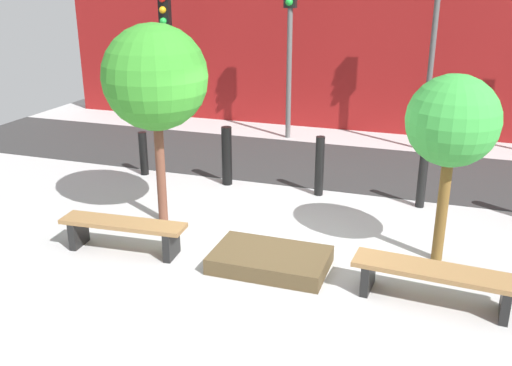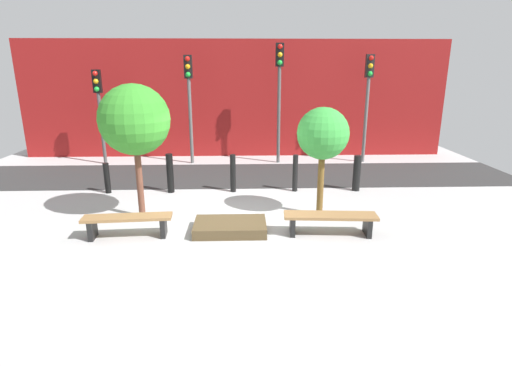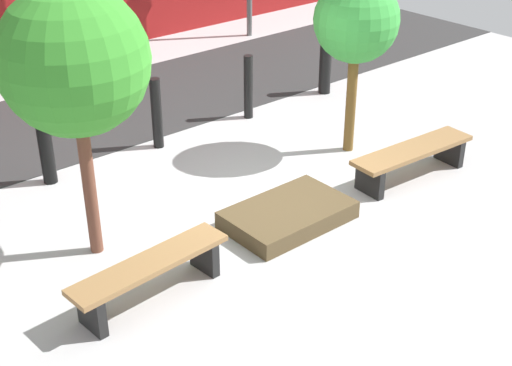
{
  "view_description": "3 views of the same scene",
  "coord_description": "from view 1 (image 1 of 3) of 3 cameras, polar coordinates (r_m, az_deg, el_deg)",
  "views": [
    {
      "loc": [
        2.0,
        -6.86,
        3.64
      ],
      "look_at": [
        -0.29,
        -0.13,
        1.07
      ],
      "focal_mm": 40.0,
      "sensor_mm": 36.0,
      "label": 1
    },
    {
      "loc": [
        0.29,
        -8.29,
        3.37
      ],
      "look_at": [
        0.55,
        -0.45,
        1.09
      ],
      "focal_mm": 28.0,
      "sensor_mm": 36.0,
      "label": 2
    },
    {
      "loc": [
        -5.11,
        -5.84,
        4.55
      ],
      "look_at": [
        -0.46,
        -0.33,
        0.68
      ],
      "focal_mm": 50.0,
      "sensor_mm": 36.0,
      "label": 3
    }
  ],
  "objects": [
    {
      "name": "ground_plane",
      "position": [
        8.02,
        2.28,
        -7.16
      ],
      "size": [
        18.0,
        18.0,
        0.0
      ],
      "primitive_type": "plane",
      "color": "#ACACAC"
    },
    {
      "name": "road_strip",
      "position": [
        11.83,
        8.16,
        1.75
      ],
      "size": [
        18.0,
        3.01,
        0.01
      ],
      "primitive_type": "cube",
      "color": "#2E2E2E",
      "rests_on": "ground"
    },
    {
      "name": "building_facade",
      "position": [
        14.51,
        11.11,
        13.77
      ],
      "size": [
        16.2,
        0.5,
        4.38
      ],
      "primitive_type": "cube",
      "color": "maroon",
      "rests_on": "ground"
    },
    {
      "name": "bench_left",
      "position": [
        8.18,
        -13.13,
        -4.57
      ],
      "size": [
        1.81,
        0.51,
        0.46
      ],
      "rotation": [
        0.0,
        0.0,
        0.07
      ],
      "color": "black",
      "rests_on": "ground"
    },
    {
      "name": "bench_right",
      "position": [
        7.08,
        17.48,
        -9.03
      ],
      "size": [
        1.95,
        0.58,
        0.44
      ],
      "rotation": [
        0.0,
        0.0,
        -0.07
      ],
      "color": "black",
      "rests_on": "ground"
    },
    {
      "name": "planter_bed",
      "position": [
        7.63,
        1.43,
        -7.7
      ],
      "size": [
        1.52,
        0.95,
        0.22
      ],
      "primitive_type": "cube",
      "color": "#4F3F26",
      "rests_on": "ground"
    },
    {
      "name": "tree_behind_left_bench",
      "position": [
        8.59,
        -10.05,
        10.27
      ],
      "size": [
        1.56,
        1.56,
        3.05
      ],
      "color": "brown",
      "rests_on": "ground"
    },
    {
      "name": "tree_behind_right_bench",
      "position": [
        7.63,
        19.06,
        5.73
      ],
      "size": [
        1.18,
        1.18,
        2.53
      ],
      "color": "brown",
      "rests_on": "ground"
    },
    {
      "name": "bollard_far_left",
      "position": [
        11.28,
        -11.19,
        2.92
      ],
      "size": [
        0.16,
        0.16,
        0.85
      ],
      "primitive_type": "cylinder",
      "color": "black",
      "rests_on": "ground"
    },
    {
      "name": "bollard_left",
      "position": [
        10.51,
        -2.94,
        2.72
      ],
      "size": [
        0.19,
        0.19,
        1.1
      ],
      "primitive_type": "cylinder",
      "color": "black",
      "rests_on": "ground"
    },
    {
      "name": "bollard_center",
      "position": [
        10.03,
        6.37,
        1.69
      ],
      "size": [
        0.16,
        0.16,
        1.07
      ],
      "primitive_type": "cylinder",
      "color": "black",
      "rests_on": "ground"
    },
    {
      "name": "bollard_right",
      "position": [
        9.83,
        16.3,
        0.55
      ],
      "size": [
        0.15,
        0.15,
        1.04
      ],
      "primitive_type": "cylinder",
      "color": "black",
      "rests_on": "ground"
    },
    {
      "name": "traffic_light_west",
      "position": [
        14.58,
        -9.02,
        14.32
      ],
      "size": [
        0.28,
        0.27,
        3.3
      ],
      "color": "#4B4B4B",
      "rests_on": "ground"
    },
    {
      "name": "traffic_light_mid_west",
      "position": [
        13.4,
        3.4,
        15.39
      ],
      "size": [
        0.28,
        0.27,
        3.78
      ],
      "color": "#5A5A5A",
      "rests_on": "ground"
    },
    {
      "name": "traffic_light_mid_east",
      "position": [
        12.9,
        17.53,
        15.49
      ],
      "size": [
        0.28,
        0.27,
        4.17
      ],
      "color": "#505050",
      "rests_on": "ground"
    }
  ]
}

